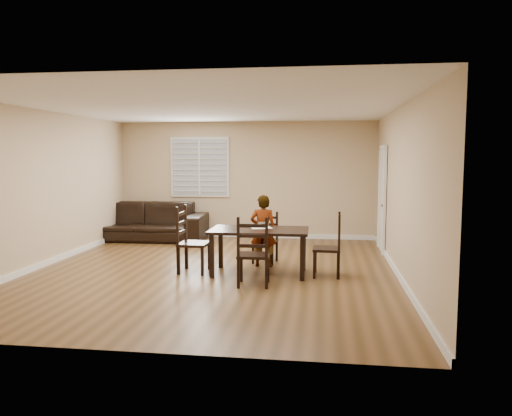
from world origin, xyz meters
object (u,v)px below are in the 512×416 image
(chair_left, at_px, (186,242))
(chair_right, at_px, (335,248))
(dining_table, at_px, (259,235))
(sofa, at_px, (142,221))
(chair_near, at_px, (267,239))
(chair_far, at_px, (253,255))
(donut, at_px, (262,226))
(child, at_px, (263,231))

(chair_left, distance_m, chair_right, 2.42)
(dining_table, bearing_deg, sofa, 135.72)
(chair_near, bearing_deg, chair_far, -81.39)
(chair_near, xyz_separation_m, sofa, (-3.10, 1.95, 0.01))
(chair_near, xyz_separation_m, chair_far, (0.01, -1.84, 0.06))
(donut, relative_size, sofa, 0.04)
(chair_near, distance_m, child, 0.47)
(sofa, bearing_deg, chair_right, -36.28)
(dining_table, relative_size, chair_far, 1.52)
(chair_far, distance_m, sofa, 4.90)
(chair_left, bearing_deg, dining_table, -87.68)
(dining_table, relative_size, chair_right, 1.56)
(dining_table, height_order, child, child)
(chair_right, xyz_separation_m, donut, (-1.19, 0.17, 0.30))
(chair_far, relative_size, child, 0.84)
(chair_near, bearing_deg, chair_right, -31.07)
(chair_far, bearing_deg, sofa, -53.72)
(chair_left, distance_m, child, 1.35)
(chair_left, relative_size, donut, 9.88)
(dining_table, relative_size, chair_near, 1.75)
(dining_table, xyz_separation_m, child, (-0.01, 0.57, -0.02))
(dining_table, bearing_deg, chair_near, 89.01)
(child, height_order, donut, child)
(dining_table, distance_m, donut, 0.21)
(child, bearing_deg, donut, 94.63)
(chair_far, xyz_separation_m, child, (-0.02, 1.42, 0.15))
(dining_table, height_order, chair_far, chair_far)
(dining_table, xyz_separation_m, chair_left, (-1.22, -0.01, -0.15))
(chair_near, distance_m, sofa, 3.66)
(chair_far, relative_size, chair_left, 0.95)
(chair_left, bearing_deg, sofa, 34.38)
(chair_near, xyz_separation_m, child, (-0.01, -0.42, 0.21))
(chair_left, bearing_deg, donut, -79.51)
(chair_far, bearing_deg, chair_right, -147.41)
(chair_far, xyz_separation_m, chair_right, (1.19, 0.85, -0.01))
(chair_far, relative_size, sofa, 0.36)
(chair_left, bearing_deg, child, -62.48)
(chair_near, distance_m, chair_right, 1.55)
(chair_left, relative_size, child, 0.88)
(dining_table, xyz_separation_m, chair_far, (0.02, -0.84, -0.17))
(chair_right, relative_size, sofa, 0.35)
(chair_far, height_order, chair_left, chair_left)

